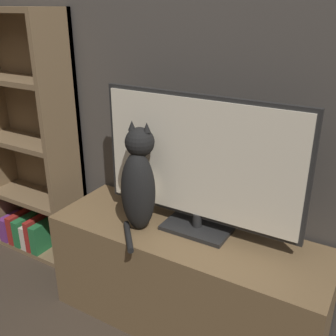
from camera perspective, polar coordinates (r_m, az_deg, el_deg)
name	(u,v)px	position (r m, az deg, el deg)	size (l,w,h in m)	color
wall_back	(217,61)	(1.86, 7.18, 15.11)	(4.80, 0.05, 2.60)	#47423D
tv_stand	(185,279)	(2.05, 2.50, -15.77)	(1.35, 0.45, 0.54)	brown
tv	(199,164)	(1.77, 4.56, 0.57)	(0.98, 0.19, 0.65)	black
cat	(139,183)	(1.82, -4.27, -2.13)	(0.19, 0.31, 0.53)	black
bookshelf	(33,151)	(2.61, -19.03, 2.32)	(0.64, 0.28, 1.53)	brown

